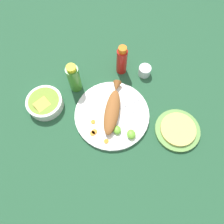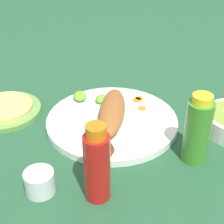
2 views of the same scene
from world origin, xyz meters
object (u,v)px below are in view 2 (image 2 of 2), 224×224
Objects in this scene: hot_sauce_bottle_green at (198,130)px; main_plate at (112,121)px; salt_cup at (40,183)px; tortilla_plate at (4,111)px; hot_sauce_bottle_red at (97,165)px; fried_fish at (111,114)px; fork_near at (84,130)px; fork_far at (77,120)px.

main_plate is at bearing 41.45° from hot_sauce_bottle_green.
tortilla_plate is (0.32, 0.09, -0.01)m from salt_cup.
hot_sauce_bottle_red is (-0.24, 0.08, 0.07)m from main_plate.
hot_sauce_bottle_red is 2.79× the size of salt_cup.
hot_sauce_bottle_red is (-0.23, 0.08, 0.04)m from fried_fish.
hot_sauce_bottle_green is 0.35m from salt_cup.
fried_fish is 0.08m from fork_near.
fried_fish is 1.56× the size of fork_near.
fork_near is 0.22m from hot_sauce_bottle_red.
fork_near is at bearing -0.18° from hot_sauce_bottle_red.
salt_cup is at bearing 22.90° from fork_far.
fried_fish is at bearing 163.12° from main_plate.
salt_cup is (-0.20, 0.19, -0.02)m from fried_fish.
fried_fish is 1.65× the size of hot_sauce_bottle_green.
hot_sauce_bottle_red is at bearing 178.70° from fried_fish.
hot_sauce_bottle_green is (0.07, -0.23, -0.00)m from hot_sauce_bottle_red.
tortilla_plate is at bearing -70.85° from fork_far.
fried_fish is 1.87× the size of fork_far.
salt_cup reaches higher than main_plate.
fork_far is 0.88× the size of hot_sauce_bottle_green.
salt_cup is (-0.21, 0.19, 0.01)m from main_plate.
salt_cup is (-0.22, 0.10, 0.00)m from fork_far.
salt_cup is at bearing 137.36° from main_plate.
hot_sauce_bottle_green is at bearing 101.48° from fork_far.
hot_sauce_bottle_green is at bearing -84.44° from salt_cup.
fork_far is 0.73× the size of tortilla_plate.
hot_sauce_bottle_red reaches higher than fork_far.
hot_sauce_bottle_red is (-0.25, -0.01, 0.06)m from fork_far.
fork_near is at bearing -126.83° from tortilla_plate.
main_plate is 2.34× the size of fork_far.
main_plate is at bearing -18.10° from hot_sauce_bottle_red.
fried_fish reaches higher than tortilla_plate.
hot_sauce_bottle_red reaches higher than hot_sauce_bottle_green.
main_plate is 5.60× the size of salt_cup.
fork_near is 0.28m from hot_sauce_bottle_green.
tortilla_plate is (0.11, 0.19, -0.01)m from fork_far.
hot_sauce_bottle_red is 0.13m from salt_cup.
main_plate is 0.24m from hot_sauce_bottle_green.
salt_cup is at bearing 95.56° from hot_sauce_bottle_green.
hot_sauce_bottle_green reaches higher than salt_cup.
hot_sauce_bottle_red reaches higher than main_plate.
main_plate is at bearing 133.52° from fork_far.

